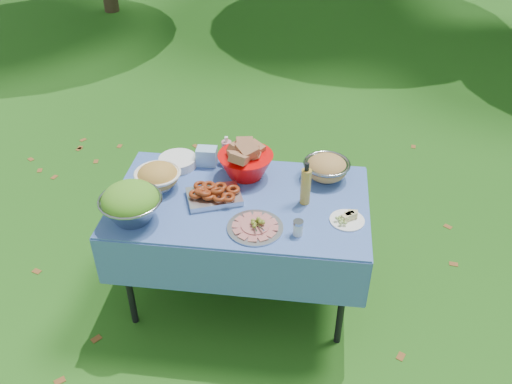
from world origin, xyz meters
TOP-DOWN VIEW (x-y plane):
  - ground at (0.00, 0.00)m, footprint 80.00×80.00m
  - picnic_table at (0.00, 0.00)m, footprint 1.46×0.86m
  - salad_bowl at (-0.55, -0.25)m, footprint 0.35×0.35m
  - pasta_bowl_white at (-0.49, 0.07)m, footprint 0.33×0.33m
  - plate_stack at (-0.44, 0.30)m, footprint 0.30×0.30m
  - wipes_box at (-0.26, 0.34)m, footprint 0.13×0.09m
  - sanitizer_bottle at (-0.14, 0.39)m, footprint 0.08×0.08m
  - bread_bowl at (-0.00, 0.25)m, footprint 0.43×0.43m
  - pasta_bowl_steel at (0.48, 0.28)m, footprint 0.30×0.30m
  - fried_tray at (-0.15, -0.02)m, footprint 0.36×0.31m
  - charcuterie_platter at (0.12, -0.25)m, footprint 0.32×0.32m
  - oil_bottle at (0.37, 0.02)m, footprint 0.07×0.07m
  - cheese_plate at (0.61, -0.12)m, footprint 0.23×0.23m
  - shaker at (0.35, -0.27)m, footprint 0.07×0.07m

SIDE VIEW (x-z plane):
  - ground at x=0.00m, z-range 0.00..0.00m
  - picnic_table at x=0.00m, z-range 0.00..0.76m
  - cheese_plate at x=0.61m, z-range 0.76..0.81m
  - plate_stack at x=-0.44m, z-range 0.76..0.82m
  - charcuterie_platter at x=0.12m, z-range 0.76..0.83m
  - fried_tray at x=-0.15m, z-range 0.76..0.83m
  - shaker at x=0.35m, z-range 0.76..0.85m
  - wipes_box at x=-0.26m, z-range 0.76..0.87m
  - pasta_bowl_steel at x=0.48m, z-range 0.76..0.91m
  - pasta_bowl_white at x=-0.49m, z-range 0.76..0.91m
  - sanitizer_bottle at x=-0.14m, z-range 0.76..0.94m
  - salad_bowl at x=-0.55m, z-range 0.76..0.98m
  - bread_bowl at x=0.00m, z-range 0.76..0.98m
  - oil_bottle at x=0.37m, z-range 0.76..1.03m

